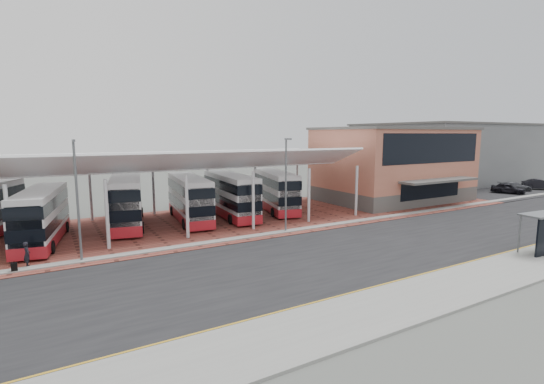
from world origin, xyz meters
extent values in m
plane|color=#4C4F4A|center=(0.00, 0.00, 0.00)|extent=(140.00, 140.00, 0.00)
cube|color=black|center=(0.00, -1.00, 0.01)|extent=(120.00, 14.00, 0.02)
cube|color=brown|center=(2.00, 13.00, 0.03)|extent=(72.00, 16.00, 0.06)
cube|color=gray|center=(0.00, -9.00, 0.07)|extent=(120.00, 4.00, 0.14)
cube|color=gray|center=(0.00, 6.20, 0.07)|extent=(120.00, 0.80, 0.14)
cube|color=black|center=(44.00, 10.00, 0.04)|extent=(22.00, 10.00, 0.08)
cube|color=gold|center=(0.00, -7.00, 0.03)|extent=(120.00, 0.12, 0.01)
cube|color=gold|center=(0.00, -6.70, 0.03)|extent=(120.00, 0.12, 0.01)
cylinder|color=silver|center=(-18.00, 8.50, 2.60)|extent=(0.26, 0.26, 5.20)
cylinder|color=silver|center=(-18.00, 19.50, 2.30)|extent=(0.26, 0.26, 4.60)
cylinder|color=silver|center=(-12.00, 8.50, 2.60)|extent=(0.26, 0.26, 5.20)
cylinder|color=silver|center=(-12.00, 19.50, 2.30)|extent=(0.26, 0.26, 4.60)
cylinder|color=silver|center=(-6.00, 8.50, 2.60)|extent=(0.26, 0.26, 5.20)
cylinder|color=silver|center=(-6.00, 19.50, 2.30)|extent=(0.26, 0.26, 4.60)
cylinder|color=silver|center=(0.00, 8.50, 2.60)|extent=(0.26, 0.26, 5.20)
cylinder|color=silver|center=(0.00, 19.50, 2.30)|extent=(0.26, 0.26, 4.60)
cylinder|color=silver|center=(6.00, 8.50, 2.60)|extent=(0.26, 0.26, 5.20)
cylinder|color=silver|center=(6.00, 19.50, 2.30)|extent=(0.26, 0.26, 4.60)
cylinder|color=silver|center=(12.00, 8.50, 2.60)|extent=(0.26, 0.26, 5.20)
cylinder|color=silver|center=(12.00, 19.50, 2.30)|extent=(0.26, 0.26, 4.60)
cube|color=white|center=(-6.00, 10.70, 6.10)|extent=(37.00, 4.95, 1.95)
cube|color=white|center=(-6.00, 16.30, 5.90)|extent=(37.00, 7.12, 1.43)
cube|color=#4F4D4A|center=(23.00, 14.00, 0.90)|extent=(18.00, 12.00, 1.80)
cube|color=#B76B54|center=(23.00, 14.00, 5.40)|extent=(18.00, 12.00, 7.20)
cube|color=black|center=(23.00, 8.10, 6.80)|extent=(16.00, 0.25, 3.40)
cube|color=black|center=(23.00, 8.10, 2.10)|extent=(10.00, 0.25, 2.20)
cube|color=#4F4D4A|center=(23.00, 7.00, 3.20)|extent=(11.00, 2.40, 0.25)
cube|color=#4F4D4A|center=(23.00, 14.00, 9.10)|extent=(18.40, 12.40, 0.30)
cube|color=slate|center=(48.00, 24.00, 5.00)|extent=(30.00, 20.00, 10.00)
cube|color=#4F4D4A|center=(48.00, 24.00, 10.10)|extent=(30.50, 20.50, 0.30)
cylinder|color=#5A5D61|center=(-14.00, 6.30, 4.00)|extent=(0.16, 0.16, 8.00)
cube|color=#5A5D61|center=(-14.00, 6.00, 8.00)|extent=(0.15, 0.90, 0.15)
cylinder|color=#5A5D61|center=(2.00, 6.30, 4.00)|extent=(0.16, 0.16, 8.00)
cube|color=#5A5D61|center=(2.00, 6.00, 8.00)|extent=(0.15, 0.90, 0.15)
cylinder|color=black|center=(-18.16, 17.79, 0.55)|extent=(0.66, 1.01, 0.99)
cube|color=silver|center=(-16.15, 12.54, 2.25)|extent=(4.15, 10.31, 3.93)
cube|color=#A31720|center=(-16.15, 12.54, 0.65)|extent=(4.20, 10.35, 0.82)
cube|color=black|center=(-16.15, 12.54, 1.84)|extent=(4.20, 10.35, 0.87)
cube|color=black|center=(-16.15, 12.54, 3.31)|extent=(4.20, 10.35, 0.87)
cube|color=black|center=(-17.10, 7.65, 2.16)|extent=(2.04, 0.48, 3.29)
cylinder|color=black|center=(-17.88, 9.60, 0.52)|extent=(0.43, 0.95, 0.91)
cylinder|color=black|center=(-15.64, 9.17, 0.52)|extent=(0.43, 0.95, 0.91)
cylinder|color=black|center=(-16.66, 15.92, 0.52)|extent=(0.43, 0.95, 0.91)
cylinder|color=black|center=(-14.42, 15.49, 0.52)|extent=(0.43, 0.95, 0.91)
cube|color=silver|center=(-9.41, 15.47, 2.45)|extent=(4.66, 11.25, 4.29)
cube|color=#A31720|center=(-9.41, 15.47, 0.71)|extent=(4.71, 11.30, 0.90)
cube|color=black|center=(-9.41, 15.47, 2.01)|extent=(4.71, 11.30, 0.95)
cube|color=black|center=(-9.41, 15.47, 3.60)|extent=(4.71, 11.30, 0.95)
cube|color=black|center=(-10.51, 10.14, 2.35)|extent=(2.22, 0.55, 3.59)
cylinder|color=black|center=(-11.34, 12.28, 0.56)|extent=(0.48, 1.03, 1.00)
cylinder|color=black|center=(-8.90, 11.78, 0.56)|extent=(0.48, 1.03, 1.00)
cylinder|color=black|center=(-9.92, 19.16, 0.56)|extent=(0.48, 1.03, 1.00)
cylinder|color=black|center=(-7.48, 18.65, 0.56)|extent=(0.48, 1.03, 1.00)
cube|color=silver|center=(-3.79, 14.60, 2.32)|extent=(3.60, 10.58, 4.05)
cube|color=#A31720|center=(-3.79, 14.60, 0.67)|extent=(3.64, 10.62, 0.85)
cube|color=black|center=(-3.79, 14.60, 1.90)|extent=(3.64, 10.62, 0.90)
cube|color=black|center=(-3.79, 14.60, 3.41)|extent=(3.64, 10.62, 0.90)
cube|color=black|center=(-4.41, 9.50, 2.23)|extent=(2.12, 0.35, 3.39)
cylinder|color=black|center=(-5.36, 11.45, 0.53)|extent=(0.38, 0.97, 0.94)
cylinder|color=black|center=(-3.02, 11.16, 0.53)|extent=(0.38, 0.97, 0.94)
cylinder|color=black|center=(-4.55, 18.04, 0.53)|extent=(0.38, 0.97, 0.94)
cylinder|color=black|center=(-2.21, 17.75, 0.53)|extent=(0.38, 0.97, 0.94)
cube|color=silver|center=(0.47, 14.42, 2.35)|extent=(3.23, 10.67, 4.11)
cube|color=#A31720|center=(0.47, 14.42, 0.68)|extent=(3.27, 10.71, 0.86)
cube|color=black|center=(0.47, 14.42, 1.92)|extent=(3.27, 10.71, 0.91)
cube|color=black|center=(0.47, 14.42, 3.45)|extent=(3.27, 10.71, 0.91)
cube|color=black|center=(0.05, 9.23, 2.26)|extent=(2.15, 0.27, 3.44)
cylinder|color=black|center=(-0.99, 11.17, 0.54)|extent=(0.34, 0.97, 0.96)
cylinder|color=black|center=(1.39, 10.98, 0.54)|extent=(0.34, 0.97, 0.96)
cylinder|color=black|center=(-0.45, 17.87, 0.54)|extent=(0.34, 0.97, 0.96)
cylinder|color=black|center=(1.93, 17.68, 0.54)|extent=(0.34, 0.97, 0.96)
cube|color=silver|center=(6.06, 14.98, 2.33)|extent=(4.79, 10.66, 4.06)
cube|color=#A31720|center=(6.06, 14.98, 0.67)|extent=(4.84, 10.70, 0.85)
cube|color=black|center=(6.06, 14.98, 1.90)|extent=(4.84, 10.70, 0.90)
cube|color=black|center=(6.06, 14.98, 3.41)|extent=(4.84, 10.70, 0.90)
cube|color=black|center=(4.82, 9.98, 2.23)|extent=(2.09, 0.60, 3.40)
cylinder|color=black|center=(4.11, 12.04, 0.53)|extent=(0.48, 0.98, 0.94)
cylinder|color=black|center=(6.40, 11.47, 0.53)|extent=(0.48, 0.98, 0.94)
cylinder|color=black|center=(5.71, 18.49, 0.53)|extent=(0.48, 0.98, 0.94)
cylinder|color=black|center=(8.00, 17.92, 0.53)|extent=(0.48, 0.98, 0.94)
imported|color=black|center=(-17.06, 6.74, 0.87)|extent=(0.51, 0.66, 1.62)
cube|color=black|center=(-17.74, 6.00, 0.35)|extent=(0.34, 0.24, 0.58)
imported|color=black|center=(41.10, 9.09, 0.81)|extent=(3.25, 4.65, 1.47)
imported|color=#46474D|center=(44.70, 10.11, 0.73)|extent=(4.57, 4.27, 1.30)
imported|color=black|center=(49.42, 8.99, 0.85)|extent=(4.25, 4.65, 1.54)
cube|color=#5A5D61|center=(14.21, -8.11, 2.85)|extent=(3.53, 1.89, 0.13)
cylinder|color=#5A5D61|center=(12.78, -7.34, 1.47)|extent=(0.12, 0.12, 2.66)
camera|label=1|loc=(-15.75, -21.83, 8.38)|focal=26.00mm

